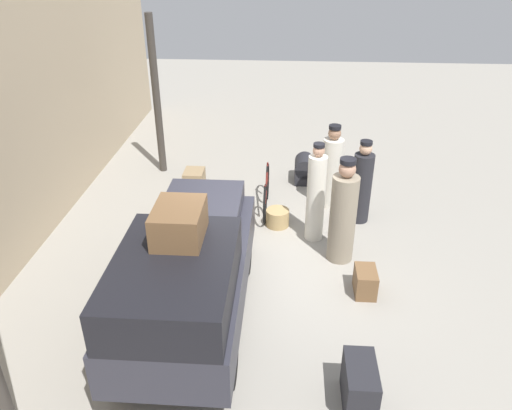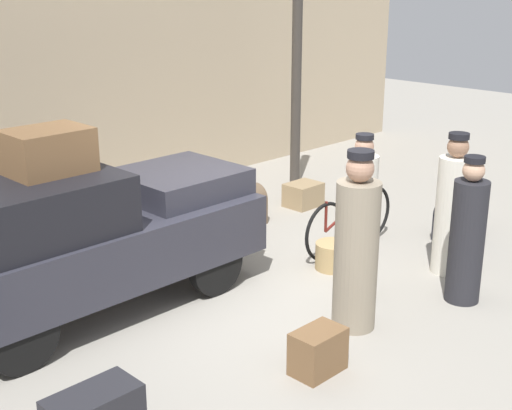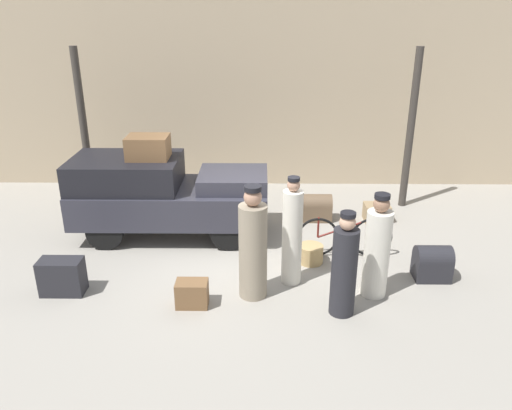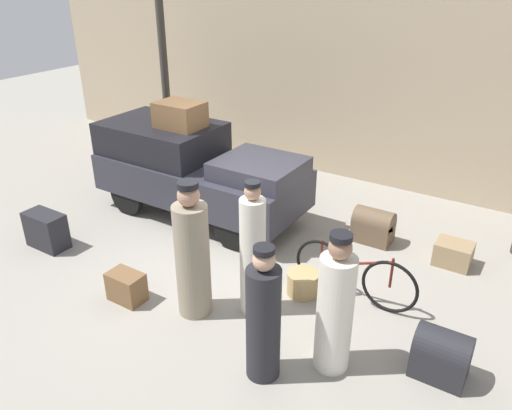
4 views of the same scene
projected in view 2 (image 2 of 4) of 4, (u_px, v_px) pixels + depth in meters
ground_plane at (256, 294)px, 7.91m from camera, size 30.00×30.00×0.00m
station_building_facade at (50, 59)px, 9.95m from camera, size 16.00×0.15×4.50m
canopy_pillar_right at (296, 81)px, 11.45m from camera, size 0.16×0.16×3.46m
truck at (77, 234)px, 7.24m from camera, size 3.71×1.52×1.57m
bicycle at (350, 221)px, 9.06m from camera, size 1.71×0.04×0.79m
wicker_basket at (333, 256)px, 8.55m from camera, size 0.43×0.43×0.32m
porter_lifting_near_truck at (452, 211)px, 8.27m from camera, size 0.40×0.40×1.69m
conductor_in_dark_uniform at (467, 237)px, 7.55m from camera, size 0.37×0.37×1.61m
porter_standing_middle at (361, 223)px, 7.64m from camera, size 0.32×0.32×1.82m
porter_carrying_trunk at (356, 249)px, 6.95m from camera, size 0.43×0.43×1.82m
trunk_umber_medium at (303, 195)px, 10.83m from camera, size 0.52×0.42×0.36m
trunk_wicker_pale at (318, 351)px, 6.32m from camera, size 0.48×0.31×0.41m
suitcase_black_upright at (458, 218)px, 9.47m from camera, size 0.57×0.43×0.59m
suitcase_tan_flat at (242, 207)px, 9.97m from camera, size 0.62×0.41×0.56m
trunk_on_truck_roof at (48, 151)px, 6.80m from camera, size 0.77×0.59×0.43m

